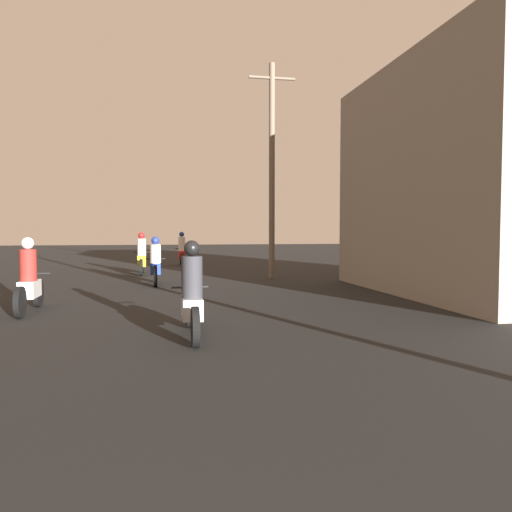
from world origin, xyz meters
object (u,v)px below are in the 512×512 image
object	(u,v)px
utility_pole_far	(272,167)
motorcycle_white	(29,282)
building_right_near	(491,180)
motorcycle_blue	(156,265)
motorcycle_silver	(192,298)
motorcycle_red	(182,252)
motorcycle_yellow	(142,258)

from	to	relation	value
utility_pole_far	motorcycle_white	bearing A→B (deg)	-135.78
building_right_near	motorcycle_blue	bearing A→B (deg)	156.43
motorcycle_white	utility_pole_far	distance (m)	9.44
motorcycle_silver	utility_pole_far	distance (m)	10.22
motorcycle_red	utility_pole_far	size ratio (longest dim) A/B	0.27
motorcycle_silver	motorcycle_white	world-z (taller)	motorcycle_white
motorcycle_red	building_right_near	distance (m)	14.54
motorcycle_silver	motorcycle_white	bearing A→B (deg)	128.19
motorcycle_white	motorcycle_red	world-z (taller)	motorcycle_red
motorcycle_silver	motorcycle_yellow	size ratio (longest dim) A/B	0.98
motorcycle_white	motorcycle_yellow	xyz separation A→B (m)	(1.90, 8.51, 0.02)
motorcycle_silver	motorcycle_yellow	world-z (taller)	motorcycle_yellow
motorcycle_silver	utility_pole_far	size ratio (longest dim) A/B	0.28
motorcycle_silver	motorcycle_blue	xyz separation A→B (m)	(-0.61, 7.72, -0.01)
motorcycle_yellow	utility_pole_far	world-z (taller)	utility_pole_far
motorcycle_yellow	motorcycle_red	bearing A→B (deg)	66.67
motorcycle_red	building_right_near	xyz separation A→B (m)	(7.44, -12.27, 2.33)
motorcycle_blue	motorcycle_yellow	bearing A→B (deg)	98.82
utility_pole_far	motorcycle_silver	bearing A→B (deg)	-110.01
motorcycle_white	motorcycle_blue	bearing A→B (deg)	59.33
utility_pole_far	motorcycle_blue	bearing A→B (deg)	-160.47
motorcycle_white	motorcycle_red	bearing A→B (deg)	71.17
motorcycle_white	building_right_near	distance (m)	11.32
motorcycle_blue	utility_pole_far	size ratio (longest dim) A/B	0.27
motorcycle_yellow	building_right_near	xyz separation A→B (m)	(9.13, -7.46, 2.32)
motorcycle_blue	building_right_near	xyz separation A→B (m)	(8.59, -3.75, 2.36)
motorcycle_white	motorcycle_silver	bearing A→B (deg)	-47.60
motorcycle_white	motorcycle_red	xyz separation A→B (m)	(3.59, 13.32, 0.02)
motorcycle_red	motorcycle_blue	bearing A→B (deg)	-103.77
motorcycle_yellow	building_right_near	world-z (taller)	building_right_near
motorcycle_white	motorcycle_red	size ratio (longest dim) A/B	1.01
motorcycle_white	motorcycle_yellow	world-z (taller)	motorcycle_yellow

